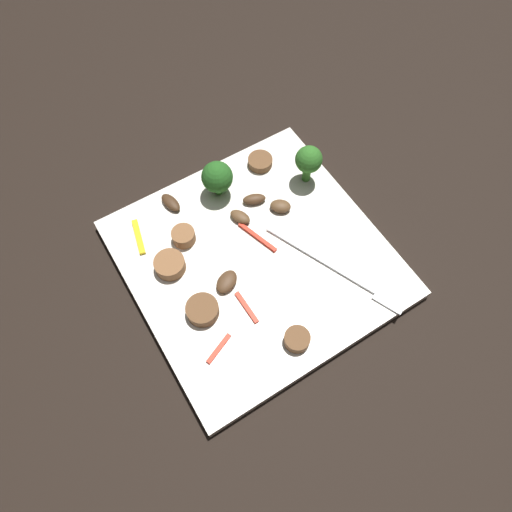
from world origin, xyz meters
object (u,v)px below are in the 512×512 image
Objects in this scene: plate at (256,259)px; sausage_slice_2 at (202,310)px; sausage_slice_0 at (184,236)px; pepper_strip_3 at (257,237)px; mushroom_4 at (280,206)px; pepper_strip_2 at (219,348)px; sausage_slice_3 at (170,265)px; mushroom_3 at (227,282)px; broccoli_floret_0 at (217,177)px; sausage_slice_1 at (297,339)px; mushroom_1 at (240,217)px; fork at (344,273)px; broccoli_floret_1 at (309,160)px; pepper_strip_0 at (139,237)px; sausage_slice_4 at (260,162)px; mushroom_0 at (171,203)px; pepper_strip_1 at (247,307)px; mushroom_2 at (254,199)px.

sausage_slice_2 is (0.03, -0.09, 0.01)m from plate.
sausage_slice_0 is 0.49× the size of pepper_strip_3.
mushroom_4 is 0.68× the size of pepper_strip_2.
pepper_strip_3 is (-0.05, 0.10, -0.01)m from sausage_slice_2.
sausage_slice_3 is 0.07m from mushroom_3.
plate is at bearing -4.56° from broccoli_floret_0.
sausage_slice_1 reaches higher than mushroom_1.
fork is 3.01× the size of pepper_strip_3.
broccoli_floret_1 is 0.22m from pepper_strip_0.
plate is at bearing -158.21° from fork.
sausage_slice_0 is 0.08m from mushroom_3.
plate is 0.06m from mushroom_1.
fork is at bearing 55.92° from sausage_slice_3.
fork is at bearing 6.64° from mushroom_4.
sausage_slice_4 is (-0.07, 0.17, -0.00)m from sausage_slice_3.
sausage_slice_1 reaches higher than mushroom_0.
plate is 0.05m from mushroom_3.
sausage_slice_0 is 0.78× the size of sausage_slice_3.
mushroom_0 is (-0.01, -0.06, -0.03)m from broccoli_floret_0.
pepper_strip_3 is (0.04, -0.10, -0.03)m from broccoli_floret_1.
sausage_slice_3 reaches higher than pepper_strip_2.
sausage_slice_4 reaches higher than mushroom_0.
broccoli_floret_0 is at bearing 161.33° from pepper_strip_1.
mushroom_0 is (-0.08, 0.04, -0.00)m from sausage_slice_3.
sausage_slice_2 is (-0.08, -0.07, 0.00)m from sausage_slice_1.
fork is at bearing -0.75° from sausage_slice_4.
broccoli_floret_0 reaches higher than sausage_slice_1.
mushroom_2 is at bearing 101.73° from sausage_slice_3.
sausage_slice_0 reaches higher than pepper_strip_0.
pepper_strip_0 is (-0.03, -0.04, -0.01)m from sausage_slice_0.
pepper_strip_2 is at bearing -51.39° from plate.
mushroom_4 is (0.08, 0.11, 0.00)m from mushroom_0.
broccoli_floret_0 reaches higher than sausage_slice_0.
plate is at bearing 66.99° from sausage_slice_3.
broccoli_floret_1 is (0.04, 0.10, 0.01)m from broccoli_floret_0.
broccoli_floret_0 is at bearing -175.79° from pepper_strip_3.
pepper_strip_0 is (-0.03, -0.14, -0.00)m from mushroom_2.
fork is 0.19m from broccoli_floret_0.
pepper_strip_2 is (0.17, -0.10, -0.03)m from broccoli_floret_0.
pepper_strip_0 is at bearing -108.22° from mushroom_4.
sausage_slice_2 is 0.05m from pepper_strip_2.
plate is 0.10m from sausage_slice_3.
sausage_slice_0 is at bearing -159.00° from fork.
pepper_strip_3 is (0.04, 0.07, -0.01)m from sausage_slice_0.
pepper_strip_2 is (0.18, -0.17, -0.00)m from sausage_slice_4.
broccoli_floret_1 reaches higher than sausage_slice_0.
mushroom_2 reaches higher than fork.
mushroom_2 is 1.12× the size of mushroom_4.
sausage_slice_3 is at bearing -83.88° from broccoli_floret_1.
sausage_slice_4 is at bearing 157.27° from sausage_slice_1.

